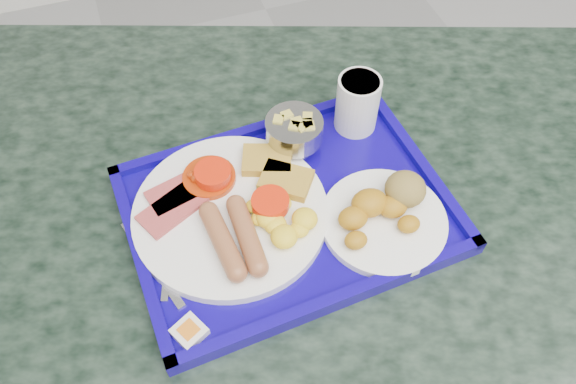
{
  "coord_description": "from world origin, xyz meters",
  "views": [
    {
      "loc": [
        -0.57,
        0.74,
        1.45
      ],
      "look_at": [
        -0.42,
        1.17,
        0.82
      ],
      "focal_mm": 35.0,
      "sensor_mm": 36.0,
      "label": 1
    }
  ],
  "objects_px": {
    "table": "(304,264)",
    "fruit_bowl": "(294,130)",
    "tray": "(288,211)",
    "bread_plate": "(385,212)",
    "main_plate": "(237,209)",
    "juice_cup": "(358,102)"
  },
  "relations": [
    {
      "from": "main_plate",
      "to": "juice_cup",
      "type": "bearing_deg",
      "value": 25.42
    },
    {
      "from": "table",
      "to": "bread_plate",
      "type": "relative_size",
      "value": 8.04
    },
    {
      "from": "table",
      "to": "main_plate",
      "type": "relative_size",
      "value": 5.16
    },
    {
      "from": "table",
      "to": "fruit_bowl",
      "type": "xyz_separation_m",
      "value": [
        0.01,
        0.09,
        0.25
      ]
    },
    {
      "from": "main_plate",
      "to": "bread_plate",
      "type": "xyz_separation_m",
      "value": [
        0.2,
        -0.07,
        0.0
      ]
    },
    {
      "from": "table",
      "to": "tray",
      "type": "relative_size",
      "value": 3.04
    },
    {
      "from": "tray",
      "to": "main_plate",
      "type": "relative_size",
      "value": 1.7
    },
    {
      "from": "bread_plate",
      "to": "juice_cup",
      "type": "distance_m",
      "value": 0.19
    },
    {
      "from": "tray",
      "to": "main_plate",
      "type": "xyz_separation_m",
      "value": [
        -0.07,
        0.01,
        0.02
      ]
    },
    {
      "from": "tray",
      "to": "bread_plate",
      "type": "distance_m",
      "value": 0.14
    },
    {
      "from": "main_plate",
      "to": "bread_plate",
      "type": "height_order",
      "value": "bread_plate"
    },
    {
      "from": "main_plate",
      "to": "table",
      "type": "bearing_deg",
      "value": 1.38
    },
    {
      "from": "bread_plate",
      "to": "fruit_bowl",
      "type": "relative_size",
      "value": 2.03
    },
    {
      "from": "juice_cup",
      "to": "fruit_bowl",
      "type": "bearing_deg",
      "value": -172.38
    },
    {
      "from": "bread_plate",
      "to": "fruit_bowl",
      "type": "xyz_separation_m",
      "value": [
        -0.08,
        0.17,
        0.02
      ]
    },
    {
      "from": "main_plate",
      "to": "fruit_bowl",
      "type": "height_order",
      "value": "fruit_bowl"
    },
    {
      "from": "main_plate",
      "to": "juice_cup",
      "type": "height_order",
      "value": "juice_cup"
    },
    {
      "from": "tray",
      "to": "main_plate",
      "type": "distance_m",
      "value": 0.08
    },
    {
      "from": "fruit_bowl",
      "to": "juice_cup",
      "type": "bearing_deg",
      "value": 7.62
    },
    {
      "from": "juice_cup",
      "to": "main_plate",
      "type": "bearing_deg",
      "value": -154.58
    },
    {
      "from": "tray",
      "to": "bread_plate",
      "type": "xyz_separation_m",
      "value": [
        0.12,
        -0.06,
        0.02
      ]
    },
    {
      "from": "table",
      "to": "main_plate",
      "type": "xyz_separation_m",
      "value": [
        -0.11,
        -0.0,
        0.23
      ]
    }
  ]
}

